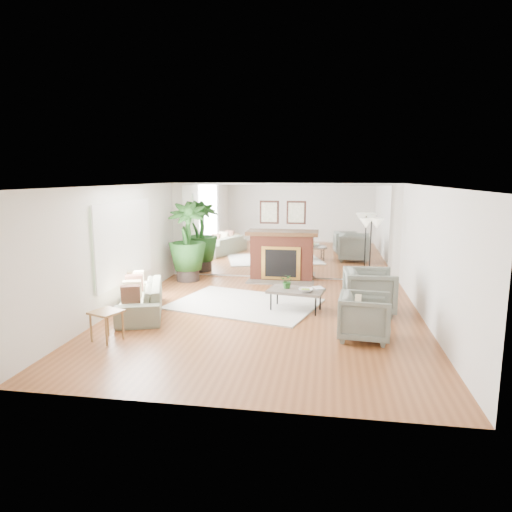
% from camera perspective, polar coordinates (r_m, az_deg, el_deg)
% --- Properties ---
extents(ground, '(7.00, 7.00, 0.00)m').
position_cam_1_polar(ground, '(8.83, 0.99, -7.70)').
color(ground, brown).
rests_on(ground, ground).
extents(wall_left, '(0.02, 7.00, 2.50)m').
position_cam_1_polar(wall_left, '(9.42, -17.30, 0.79)').
color(wall_left, silver).
rests_on(wall_left, ground).
extents(wall_right, '(0.02, 7.00, 2.50)m').
position_cam_1_polar(wall_right, '(8.64, 21.05, -0.22)').
color(wall_right, silver).
rests_on(wall_right, ground).
extents(wall_back, '(6.00, 0.02, 2.50)m').
position_cam_1_polar(wall_back, '(11.96, 3.36, 3.10)').
color(wall_back, silver).
rests_on(wall_back, ground).
extents(mirror_panel, '(5.40, 0.04, 2.40)m').
position_cam_1_polar(mirror_panel, '(11.94, 3.35, 3.08)').
color(mirror_panel, silver).
rests_on(mirror_panel, wall_back).
extents(window_panel, '(0.04, 2.40, 1.50)m').
position_cam_1_polar(window_panel, '(9.75, -16.14, 1.74)').
color(window_panel, '#B2E09E').
rests_on(window_panel, wall_left).
extents(fireplace, '(1.85, 0.83, 2.05)m').
position_cam_1_polar(fireplace, '(11.82, 3.22, 0.12)').
color(fireplace, maroon).
rests_on(fireplace, ground).
extents(area_rug, '(3.35, 2.77, 0.03)m').
position_cam_1_polar(area_rug, '(9.67, -1.44, -6.02)').
color(area_rug, beige).
rests_on(area_rug, ground).
extents(coffee_table, '(1.18, 0.82, 0.44)m').
position_cam_1_polar(coffee_table, '(9.20, 5.01, -4.42)').
color(coffee_table, '#5D5549').
rests_on(coffee_table, ground).
extents(sofa, '(1.45, 2.21, 0.60)m').
position_cam_1_polar(sofa, '(9.30, -14.27, -5.16)').
color(sofa, gray).
rests_on(sofa, ground).
extents(armchair_back, '(1.02, 0.99, 0.88)m').
position_cam_1_polar(armchair_back, '(9.27, 13.99, -4.30)').
color(armchair_back, slate).
rests_on(armchair_back, ground).
extents(armchair_front, '(0.91, 0.89, 0.76)m').
position_cam_1_polar(armchair_front, '(7.82, 13.45, -7.41)').
color(armchair_front, slate).
rests_on(armchair_front, ground).
extents(side_table, '(0.57, 0.57, 0.50)m').
position_cam_1_polar(side_table, '(7.91, -18.19, -7.11)').
color(side_table, olive).
rests_on(side_table, ground).
extents(potted_ficus, '(1.13, 1.13, 2.03)m').
position_cam_1_polar(potted_ficus, '(11.80, -8.61, 2.08)').
color(potted_ficus, black).
rests_on(potted_ficus, ground).
extents(floor_lamp, '(0.55, 0.31, 1.69)m').
position_cam_1_polar(floor_lamp, '(11.12, 14.20, 3.30)').
color(floor_lamp, black).
rests_on(floor_lamp, ground).
extents(tabletop_plant, '(0.32, 0.30, 0.29)m').
position_cam_1_polar(tabletop_plant, '(9.25, 3.95, -3.16)').
color(tabletop_plant, '#275820').
rests_on(tabletop_plant, coffee_table).
extents(fruit_bowl, '(0.29, 0.29, 0.07)m').
position_cam_1_polar(fruit_bowl, '(9.02, 6.23, -4.27)').
color(fruit_bowl, olive).
rests_on(fruit_bowl, coffee_table).
extents(book, '(0.27, 0.31, 0.02)m').
position_cam_1_polar(book, '(9.30, 7.25, -4.02)').
color(book, olive).
rests_on(book, coffee_table).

